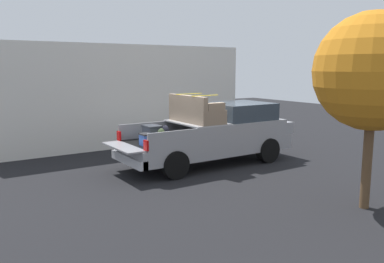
% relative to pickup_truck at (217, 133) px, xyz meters
% --- Properties ---
extents(ground_plane, '(40.00, 40.00, 0.00)m').
position_rel_pickup_truck_xyz_m(ground_plane, '(-0.37, -0.00, -0.96)').
color(ground_plane, black).
extents(pickup_truck, '(6.05, 2.06, 2.23)m').
position_rel_pickup_truck_xyz_m(pickup_truck, '(0.00, 0.00, 0.00)').
color(pickup_truck, gray).
rests_on(pickup_truck, ground_plane).
extents(building_facade, '(10.49, 0.36, 3.89)m').
position_rel_pickup_truck_xyz_m(building_facade, '(-1.35, 4.01, 0.98)').
color(building_facade, silver).
rests_on(building_facade, ground_plane).
extents(tree_background, '(2.49, 2.49, 4.21)m').
position_rel_pickup_truck_xyz_m(tree_background, '(0.16, -5.14, 1.99)').
color(tree_background, brown).
rests_on(tree_background, ground_plane).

